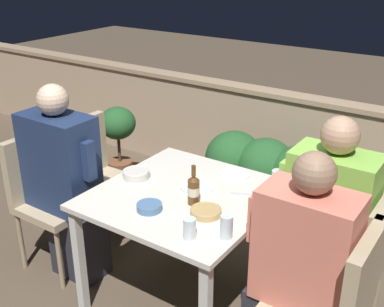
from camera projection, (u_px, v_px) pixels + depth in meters
The scene contains 22 objects.
ground_plane at pixel (185, 295), 3.01m from camera, with size 16.00×16.00×0.00m, color brown.
parapet_wall at pixel (296, 146), 4.08m from camera, with size 9.00×0.18×0.89m.
dining_table at pixel (185, 206), 2.76m from camera, with size 0.96×0.98×0.72m.
planter_hedge at pixel (264, 177), 3.69m from camera, with size 1.00×0.47×0.69m.
chair_left_near at pixel (46, 188), 3.15m from camera, with size 0.44×0.44×0.91m.
person_navy_jumper at pixel (66, 184), 3.01m from camera, with size 0.52×0.26×1.28m.
chair_left_far at pixel (93, 169), 3.42m from camera, with size 0.44×0.44×0.91m.
chair_right_near at pixel (337, 298), 2.16m from camera, with size 0.44×0.44×0.91m.
person_coral_top at pixel (296, 271), 2.24m from camera, with size 0.50×0.26×1.23m.
chair_right_far at pixel (357, 255), 2.47m from camera, with size 0.44×0.44×0.91m.
person_green_blouse at pixel (322, 229), 2.53m from camera, with size 0.50×0.26×1.27m.
beer_bottle at pixel (194, 189), 2.59m from camera, with size 0.07×0.07×0.23m.
plate_0 at pixel (198, 186), 2.79m from camera, with size 0.21×0.21×0.01m.
plate_1 at pixel (235, 174), 2.95m from camera, with size 0.20×0.20×0.01m.
bowl_0 at pixel (149, 206), 2.54m from camera, with size 0.14×0.14×0.04m.
bowl_1 at pixel (206, 211), 2.50m from camera, with size 0.16×0.16×0.04m.
bowl_2 at pixel (136, 174), 2.90m from camera, with size 0.16×0.16×0.05m.
glass_cup_0 at pixel (278, 178), 2.79m from camera, with size 0.07×0.07×0.10m.
glass_cup_1 at pixel (227, 227), 2.29m from camera, with size 0.06×0.06×0.12m.
glass_cup_2 at pixel (189, 228), 2.29m from camera, with size 0.06×0.06×0.10m.
fork_0 at pixel (245, 194), 2.71m from camera, with size 0.16×0.09×0.01m.
potted_plant at pixel (119, 140), 4.18m from camera, with size 0.31×0.31×0.76m.
Camera 1 is at (1.39, -1.97, 2.01)m, focal length 45.00 mm.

